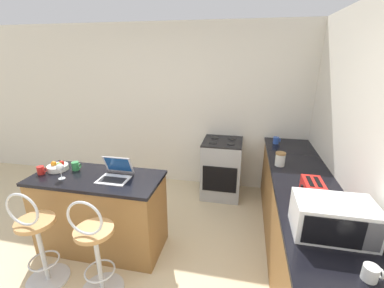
{
  "coord_description": "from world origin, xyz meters",
  "views": [
    {
      "loc": [
        1.02,
        -1.59,
        2.12
      ],
      "look_at": [
        0.36,
        1.57,
        1.0
      ],
      "focal_mm": 24.0,
      "sensor_mm": 36.0,
      "label": 1
    }
  ],
  "objects_px": {
    "mug_green": "(76,166)",
    "mug_red": "(41,170)",
    "toaster": "(312,191)",
    "fruit_bowl": "(58,167)",
    "bar_stool_near": "(38,241)",
    "bar_stool_far": "(96,250)",
    "stove_range": "(222,168)",
    "storage_jar": "(280,159)",
    "mug_white": "(371,273)",
    "mug_blue": "(276,140)",
    "laptop": "(116,173)",
    "wine_glass_tall": "(60,168)",
    "microwave": "(333,218)"
  },
  "relations": [
    {
      "from": "stove_range",
      "to": "fruit_bowl",
      "type": "xyz_separation_m",
      "value": [
        -1.72,
        -1.4,
        0.48
      ]
    },
    {
      "from": "mug_white",
      "to": "bar_stool_near",
      "type": "bearing_deg",
      "value": 173.57
    },
    {
      "from": "mug_blue",
      "to": "mug_white",
      "type": "bearing_deg",
      "value": -82.98
    },
    {
      "from": "bar_stool_near",
      "to": "mug_blue",
      "type": "bearing_deg",
      "value": 42.65
    },
    {
      "from": "bar_stool_far",
      "to": "laptop",
      "type": "xyz_separation_m",
      "value": [
        -0.07,
        0.6,
        0.46
      ]
    },
    {
      "from": "microwave",
      "to": "stove_range",
      "type": "distance_m",
      "value": 2.26
    },
    {
      "from": "laptop",
      "to": "bar_stool_far",
      "type": "bearing_deg",
      "value": -83.11
    },
    {
      "from": "wine_glass_tall",
      "to": "storage_jar",
      "type": "relative_size",
      "value": 1.05
    },
    {
      "from": "bar_stool_near",
      "to": "laptop",
      "type": "bearing_deg",
      "value": 49.07
    },
    {
      "from": "storage_jar",
      "to": "mug_red",
      "type": "bearing_deg",
      "value": -163.27
    },
    {
      "from": "laptop",
      "to": "mug_green",
      "type": "relative_size",
      "value": 3.18
    },
    {
      "from": "wine_glass_tall",
      "to": "storage_jar",
      "type": "xyz_separation_m",
      "value": [
        2.27,
        0.82,
        -0.04
      ]
    },
    {
      "from": "laptop",
      "to": "storage_jar",
      "type": "height_order",
      "value": "laptop"
    },
    {
      "from": "mug_red",
      "to": "fruit_bowl",
      "type": "xyz_separation_m",
      "value": [
        0.1,
        0.13,
        -0.01
      ]
    },
    {
      "from": "mug_green",
      "to": "mug_red",
      "type": "bearing_deg",
      "value": -150.18
    },
    {
      "from": "bar_stool_near",
      "to": "mug_green",
      "type": "bearing_deg",
      "value": 91.1
    },
    {
      "from": "bar_stool_near",
      "to": "storage_jar",
      "type": "distance_m",
      "value": 2.63
    },
    {
      "from": "mug_red",
      "to": "mug_blue",
      "type": "height_order",
      "value": "mug_blue"
    },
    {
      "from": "mug_blue",
      "to": "mug_red",
      "type": "bearing_deg",
      "value": -148.65
    },
    {
      "from": "stove_range",
      "to": "wine_glass_tall",
      "type": "bearing_deg",
      "value": -133.95
    },
    {
      "from": "bar_stool_near",
      "to": "toaster",
      "type": "xyz_separation_m",
      "value": [
        2.44,
        0.56,
        0.5
      ]
    },
    {
      "from": "mug_red",
      "to": "mug_green",
      "type": "distance_m",
      "value": 0.35
    },
    {
      "from": "laptop",
      "to": "fruit_bowl",
      "type": "bearing_deg",
      "value": 176.07
    },
    {
      "from": "wine_glass_tall",
      "to": "mug_blue",
      "type": "relative_size",
      "value": 1.67
    },
    {
      "from": "mug_white",
      "to": "mug_blue",
      "type": "relative_size",
      "value": 1.04
    },
    {
      "from": "toaster",
      "to": "mug_green",
      "type": "height_order",
      "value": "toaster"
    },
    {
      "from": "mug_white",
      "to": "bar_stool_far",
      "type": "bearing_deg",
      "value": 171.67
    },
    {
      "from": "laptop",
      "to": "wine_glass_tall",
      "type": "height_order",
      "value": "laptop"
    },
    {
      "from": "storage_jar",
      "to": "fruit_bowl",
      "type": "height_order",
      "value": "storage_jar"
    },
    {
      "from": "wine_glass_tall",
      "to": "mug_blue",
      "type": "bearing_deg",
      "value": 35.35
    },
    {
      "from": "stove_range",
      "to": "mug_red",
      "type": "bearing_deg",
      "value": -139.89
    },
    {
      "from": "toaster",
      "to": "mug_blue",
      "type": "distance_m",
      "value": 1.55
    },
    {
      "from": "stove_range",
      "to": "storage_jar",
      "type": "bearing_deg",
      "value": -46.14
    },
    {
      "from": "toaster",
      "to": "wine_glass_tall",
      "type": "height_order",
      "value": "toaster"
    },
    {
      "from": "laptop",
      "to": "mug_red",
      "type": "relative_size",
      "value": 3.36
    },
    {
      "from": "stove_range",
      "to": "mug_red",
      "type": "height_order",
      "value": "mug_red"
    },
    {
      "from": "bar_stool_far",
      "to": "microwave",
      "type": "height_order",
      "value": "microwave"
    },
    {
      "from": "microwave",
      "to": "mug_blue",
      "type": "relative_size",
      "value": 5.29
    },
    {
      "from": "wine_glass_tall",
      "to": "mug_green",
      "type": "height_order",
      "value": "wine_glass_tall"
    },
    {
      "from": "bar_stool_near",
      "to": "microwave",
      "type": "distance_m",
      "value": 2.53
    },
    {
      "from": "toaster",
      "to": "mug_blue",
      "type": "height_order",
      "value": "toaster"
    },
    {
      "from": "toaster",
      "to": "fruit_bowl",
      "type": "height_order",
      "value": "toaster"
    },
    {
      "from": "stove_range",
      "to": "wine_glass_tall",
      "type": "distance_m",
      "value": 2.28
    },
    {
      "from": "bar_stool_near",
      "to": "storage_jar",
      "type": "height_order",
      "value": "storage_jar"
    },
    {
      "from": "mug_red",
      "to": "fruit_bowl",
      "type": "relative_size",
      "value": 0.42
    },
    {
      "from": "mug_white",
      "to": "mug_green",
      "type": "height_order",
      "value": "mug_green"
    },
    {
      "from": "microwave",
      "to": "toaster",
      "type": "height_order",
      "value": "microwave"
    },
    {
      "from": "laptop",
      "to": "fruit_bowl",
      "type": "xyz_separation_m",
      "value": [
        -0.73,
        0.05,
        -0.02
      ]
    },
    {
      "from": "bar_stool_near",
      "to": "bar_stool_far",
      "type": "distance_m",
      "value": 0.59
    },
    {
      "from": "bar_stool_near",
      "to": "bar_stool_far",
      "type": "xyz_separation_m",
      "value": [
        0.59,
        0.0,
        0.0
      ]
    }
  ]
}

